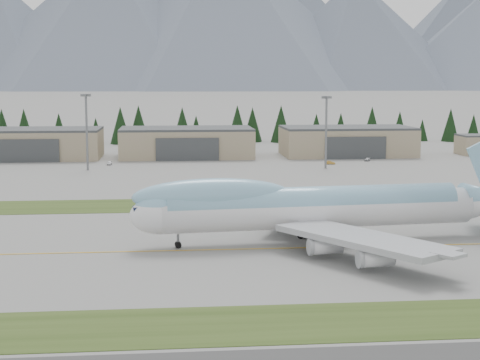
{
  "coord_description": "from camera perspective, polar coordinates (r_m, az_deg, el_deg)",
  "views": [
    {
      "loc": [
        -21.01,
        -119.27,
        28.01
      ],
      "look_at": [
        -7.03,
        26.98,
        8.0
      ],
      "focal_mm": 55.0,
      "sensor_mm": 36.0,
      "label": 1
    }
  ],
  "objects": [
    {
      "name": "hangar_left",
      "position": [
        274.52,
        -15.74,
        2.74
      ],
      "size": [
        48.0,
        26.6,
        10.8
      ],
      "color": "gray",
      "rests_on": "ground"
    },
    {
      "name": "conifer_belt",
      "position": [
        331.45,
        -2.3,
        4.22
      ],
      "size": [
        278.74,
        14.97,
        17.0
      ],
      "color": "black",
      "rests_on": "ground"
    },
    {
      "name": "grass_strip_near",
      "position": [
        88.49,
        8.72,
        -10.79
      ],
      "size": [
        400.0,
        14.0,
        0.08
      ],
      "primitive_type": "cube",
      "color": "#2F4318",
      "rests_on": "ground"
    },
    {
      "name": "grass_strip_far",
      "position": [
        167.96,
        1.8,
        -1.85
      ],
      "size": [
        400.0,
        18.0,
        0.08
      ],
      "primitive_type": "cube",
      "color": "#2F4318",
      "rests_on": "ground"
    },
    {
      "name": "ground",
      "position": [
        124.3,
        4.43,
        -5.29
      ],
      "size": [
        7000.0,
        7000.0,
        0.0
      ],
      "primitive_type": "plane",
      "color": "slate",
      "rests_on": "ground"
    },
    {
      "name": "floodlight_masts",
      "position": [
        230.74,
        -1.38,
        4.88
      ],
      "size": [
        202.91,
        8.77,
        24.55
      ],
      "color": "slate",
      "rests_on": "ground"
    },
    {
      "name": "mountain_ridge_front",
      "position": [
        2302.31,
        -5.0,
        12.46
      ],
      "size": [
        4219.01,
        1125.14,
        482.17
      ],
      "color": "#46515D",
      "rests_on": "ground"
    },
    {
      "name": "hangar_right",
      "position": [
        278.07,
        8.3,
        3.01
      ],
      "size": [
        48.0,
        26.6,
        10.8
      ],
      "color": "gray",
      "rests_on": "ground"
    },
    {
      "name": "taxiway_line_main",
      "position": [
        124.3,
        4.43,
        -5.29
      ],
      "size": [
        400.0,
        0.4,
        0.02
      ],
      "primitive_type": "cube",
      "color": "gold",
      "rests_on": "ground"
    },
    {
      "name": "control_shed",
      "position": [
        292.37,
        17.96,
        2.63
      ],
      "size": [
        14.0,
        12.0,
        7.6
      ],
      "color": "gray",
      "rests_on": "ground"
    },
    {
      "name": "boeing_747_freighter",
      "position": [
        127.95,
        5.82,
        -2.05
      ],
      "size": [
        72.81,
        62.51,
        19.15
      ],
      "rotation": [
        0.0,
        0.0,
        0.1
      ],
      "color": "white",
      "rests_on": "ground"
    },
    {
      "name": "hangar_center",
      "position": [
        270.18,
        -4.17,
        2.93
      ],
      "size": [
        48.0,
        26.6,
        10.8
      ],
      "color": "gray",
      "rests_on": "ground"
    },
    {
      "name": "service_vehicle_b",
      "position": [
        247.93,
        6.98,
        1.21
      ],
      "size": [
        3.67,
        1.63,
        1.17
      ],
      "primitive_type": "imported",
      "rotation": [
        0.0,
        0.0,
        1.46
      ],
      "color": "#AE7C2B",
      "rests_on": "ground"
    },
    {
      "name": "service_vehicle_a",
      "position": [
        248.48,
        -10.09,
        1.16
      ],
      "size": [
        1.59,
        3.91,
        1.33
      ],
      "primitive_type": "imported",
      "rotation": [
        0.0,
        0.0,
        0.0
      ],
      "color": "white",
      "rests_on": "ground"
    },
    {
      "name": "service_vehicle_c",
      "position": [
        260.2,
        9.85,
        1.46
      ],
      "size": [
        3.08,
        3.91,
        1.06
      ],
      "primitive_type": "imported",
      "rotation": [
        0.0,
        0.0,
        -0.51
      ],
      "color": "#B3B5B9",
      "rests_on": "ground"
    },
    {
      "name": "mountain_ridge_rear",
      "position": [
        3029.17,
        -3.71,
        12.0
      ],
      "size": [
        4494.67,
        1034.71,
        517.35
      ],
      "color": "#46515D",
      "rests_on": "ground"
    }
  ]
}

